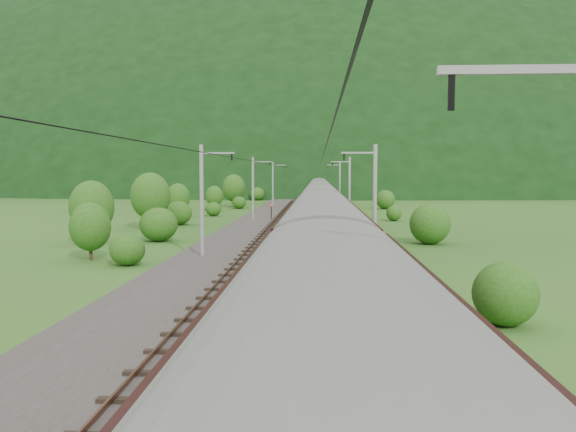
{
  "coord_description": "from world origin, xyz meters",
  "views": [
    {
      "loc": [
        2.16,
        -39.97,
        6.29
      ],
      "look_at": [
        -0.38,
        7.73,
        2.6
      ],
      "focal_mm": 35.0,
      "sensor_mm": 36.0,
      "label": 1
    }
  ],
  "objects": [
    {
      "name": "hazard_post_far",
      "position": [
        0.01,
        43.65,
        1.05
      ],
      "size": [
        0.16,
        0.16,
        1.49
      ],
      "primitive_type": "cylinder",
      "color": "red",
      "rests_on": "railbed"
    },
    {
      "name": "vegetation_right",
      "position": [
        11.99,
        9.33,
        1.44
      ],
      "size": [
        6.96,
        101.45,
        3.23
      ],
      "color": "#254913",
      "rests_on": "ground"
    },
    {
      "name": "mountain_main",
      "position": [
        0.0,
        260.0,
        0.0
      ],
      "size": [
        504.0,
        360.0,
        244.0
      ],
      "primitive_type": "ellipsoid",
      "color": "black",
      "rests_on": "ground"
    },
    {
      "name": "overhead_wires",
      "position": [
        0.0,
        10.0,
        7.1
      ],
      "size": [
        4.83,
        198.0,
        0.03
      ],
      "color": "black",
      "rests_on": "ground"
    },
    {
      "name": "ground",
      "position": [
        0.0,
        0.0,
        0.0
      ],
      "size": [
        600.0,
        600.0,
        0.0
      ],
      "primitive_type": "plane",
      "color": "#255119",
      "rests_on": "ground"
    },
    {
      "name": "catenary_left",
      "position": [
        -6.12,
        32.0,
        4.5
      ],
      "size": [
        2.54,
        192.28,
        8.0
      ],
      "color": "gray",
      "rests_on": "railbed"
    },
    {
      "name": "catenary_right",
      "position": [
        6.12,
        32.0,
        4.5
      ],
      "size": [
        2.54,
        192.28,
        8.0
      ],
      "color": "gray",
      "rests_on": "railbed"
    },
    {
      "name": "mountain_ridge",
      "position": [
        -120.0,
        300.0,
        0.0
      ],
      "size": [
        336.0,
        280.0,
        132.0
      ],
      "primitive_type": "ellipsoid",
      "color": "black",
      "rests_on": "ground"
    },
    {
      "name": "track_left",
      "position": [
        -2.4,
        10.0,
        0.37
      ],
      "size": [
        2.4,
        220.0,
        0.27
      ],
      "color": "brown",
      "rests_on": "railbed"
    },
    {
      "name": "railbed",
      "position": [
        0.0,
        10.0,
        0.15
      ],
      "size": [
        14.0,
        220.0,
        0.3
      ],
      "primitive_type": "cube",
      "color": "#38332D",
      "rests_on": "ground"
    },
    {
      "name": "train",
      "position": [
        2.4,
        23.75,
        3.75
      ],
      "size": [
        3.19,
        153.71,
        5.56
      ],
      "color": "black",
      "rests_on": "ground"
    },
    {
      "name": "signal",
      "position": [
        -3.86,
        32.22,
        1.41
      ],
      "size": [
        0.21,
        0.21,
        1.89
      ],
      "color": "black",
      "rests_on": "railbed"
    },
    {
      "name": "hazard_post_near",
      "position": [
        -0.73,
        58.37,
        1.03
      ],
      "size": [
        0.16,
        0.16,
        1.46
      ],
      "primitive_type": "cylinder",
      "color": "red",
      "rests_on": "railbed"
    },
    {
      "name": "track_right",
      "position": [
        2.4,
        10.0,
        0.37
      ],
      "size": [
        2.4,
        220.0,
        0.27
      ],
      "color": "brown",
      "rests_on": "railbed"
    },
    {
      "name": "vegetation_left",
      "position": [
        -15.59,
        8.0,
        2.84
      ],
      "size": [
        11.7,
        140.6,
        6.96
      ],
      "color": "#254913",
      "rests_on": "ground"
    }
  ]
}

